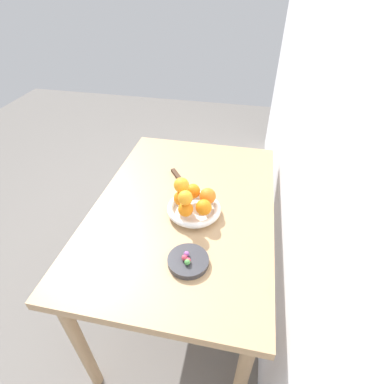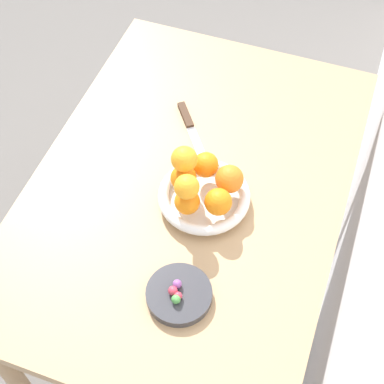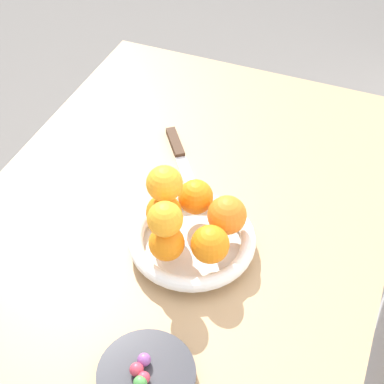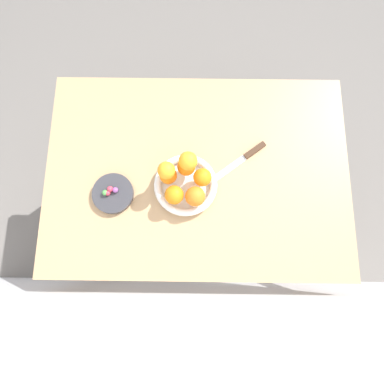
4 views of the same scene
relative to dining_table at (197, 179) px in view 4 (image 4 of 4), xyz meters
name	(u,v)px [view 4 (image 4 of 4)]	position (x,y,z in m)	size (l,w,h in m)	color
ground_plane	(195,207)	(0.00, 0.00, -0.65)	(6.00, 6.00, 0.00)	slate
wall_back	(201,352)	(0.00, 0.45, 0.60)	(4.00, 0.05, 2.50)	white
dining_table	(197,179)	(0.00, 0.00, 0.00)	(1.10, 0.76, 0.74)	tan
fruit_bowl	(186,185)	(0.04, 0.05, 0.11)	(0.22, 0.22, 0.04)	white
candy_dish	(113,194)	(0.30, 0.08, 0.10)	(0.14, 0.14, 0.02)	#333338
orange_0	(186,166)	(0.04, 0.00, 0.16)	(0.06, 0.06, 0.06)	orange
orange_1	(168,175)	(0.10, 0.03, 0.16)	(0.06, 0.06, 0.06)	orange
orange_2	(174,195)	(0.08, 0.10, 0.16)	(0.06, 0.06, 0.06)	orange
orange_3	(195,196)	(0.01, 0.10, 0.16)	(0.07, 0.07, 0.07)	orange
orange_4	(202,177)	(-0.02, 0.04, 0.16)	(0.06, 0.06, 0.06)	orange
orange_5	(166,170)	(0.10, 0.03, 0.22)	(0.06, 0.06, 0.06)	orange
orange_6	(188,161)	(0.03, 0.00, 0.22)	(0.06, 0.06, 0.06)	orange
candy_ball_0	(115,190)	(0.28, 0.08, 0.12)	(0.02, 0.02, 0.02)	#8C4C99
candy_ball_1	(108,193)	(0.31, 0.09, 0.12)	(0.02, 0.02, 0.02)	#C6384C
candy_ball_2	(110,189)	(0.30, 0.07, 0.12)	(0.02, 0.02, 0.02)	#C6384C
candy_ball_3	(105,193)	(0.32, 0.09, 0.12)	(0.02, 0.02, 0.02)	#4C9947
knife	(241,160)	(-0.16, -0.05, 0.09)	(0.22, 0.17, 0.01)	#3F2819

